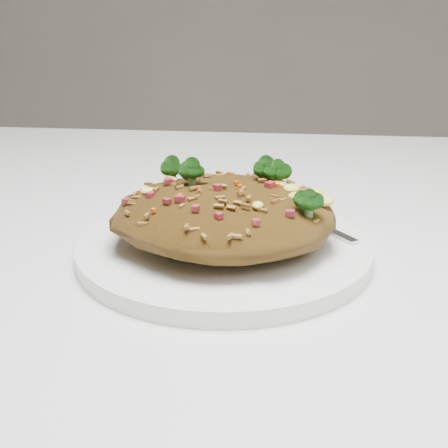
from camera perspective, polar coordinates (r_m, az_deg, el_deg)
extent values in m
cube|color=silver|center=(0.62, -8.69, -1.41)|extent=(1.20, 0.80, 0.04)
cylinder|color=white|center=(0.53, 0.00, -2.23)|extent=(0.25, 0.25, 0.01)
ellipsoid|color=brown|center=(0.52, 0.00, 0.85)|extent=(0.19, 0.17, 0.05)
ellipsoid|color=#0D3B08|center=(0.54, 3.92, 5.10)|extent=(0.02, 0.02, 0.02)
ellipsoid|color=#0D3B08|center=(0.55, -4.77, 5.21)|extent=(0.02, 0.02, 0.02)
ellipsoid|color=#0D3B08|center=(0.54, 3.84, 5.23)|extent=(0.02, 0.02, 0.02)
ellipsoid|color=#0D3B08|center=(0.53, 4.93, 4.86)|extent=(0.02, 0.02, 0.02)
ellipsoid|color=#0D3B08|center=(0.52, -2.95, 4.97)|extent=(0.02, 0.02, 0.02)
ellipsoid|color=#0D3B08|center=(0.48, 7.79, 2.12)|extent=(0.02, 0.02, 0.02)
cube|color=silver|center=(0.55, 9.55, -0.52)|extent=(0.07, 0.08, 0.00)
cube|color=silver|center=(0.62, 3.79, 2.27)|extent=(0.04, 0.04, 0.00)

